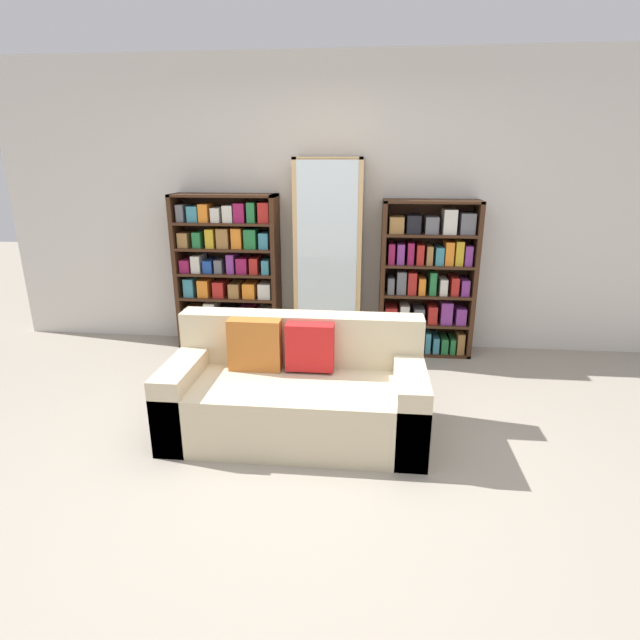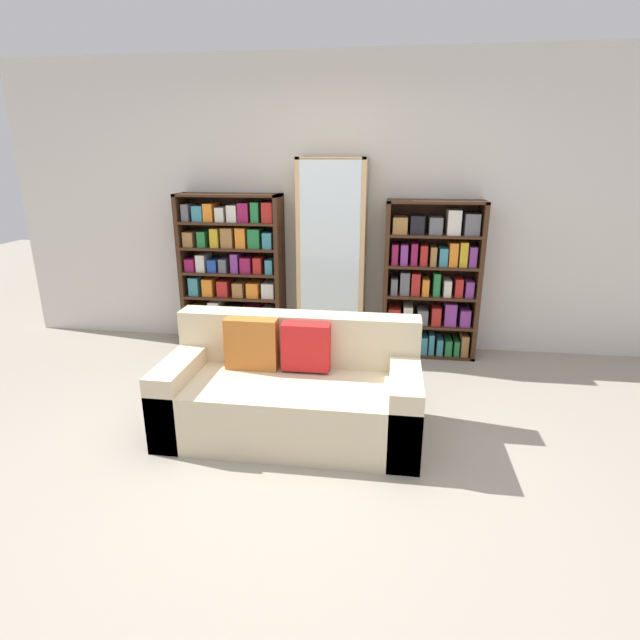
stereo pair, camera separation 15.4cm
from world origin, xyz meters
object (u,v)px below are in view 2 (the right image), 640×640
object	(u,v)px
display_cabinet	(332,260)
wine_bottle	(369,373)
bookshelf_left	(233,272)
couch	(292,392)
bookshelf_right	(431,282)

from	to	relation	value
display_cabinet	wine_bottle	bearing A→B (deg)	-66.01
display_cabinet	bookshelf_left	bearing A→B (deg)	179.00
display_cabinet	wine_bottle	distance (m)	1.24
couch	bookshelf_left	size ratio (longest dim) A/B	1.14
bookshelf_left	display_cabinet	bearing A→B (deg)	-1.00
couch	bookshelf_left	distance (m)	1.87
display_cabinet	wine_bottle	xyz separation A→B (m)	(0.41, -0.92, -0.73)
bookshelf_right	wine_bottle	world-z (taller)	bookshelf_right
bookshelf_right	wine_bottle	xyz separation A→B (m)	(-0.51, -0.94, -0.54)
couch	bookshelf_left	world-z (taller)	bookshelf_left
bookshelf_left	wine_bottle	bearing A→B (deg)	-34.08
bookshelf_left	display_cabinet	size ratio (longest dim) A/B	0.82
bookshelf_left	wine_bottle	world-z (taller)	bookshelf_left
couch	bookshelf_right	xyz separation A→B (m)	(1.01, 1.58, 0.43)
bookshelf_left	bookshelf_right	size ratio (longest dim) A/B	1.03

